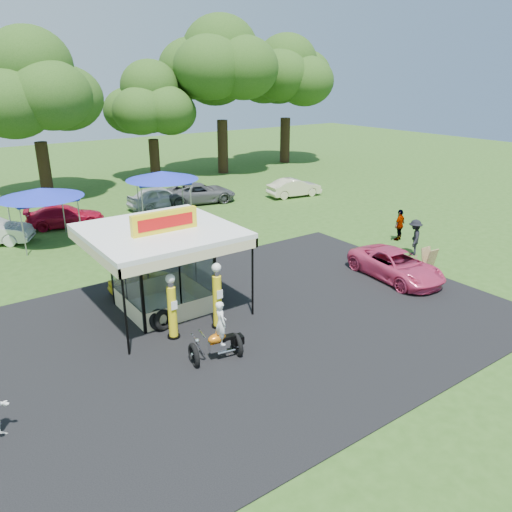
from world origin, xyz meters
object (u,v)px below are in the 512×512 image
Objects in this scene: motorcycle at (219,336)px; bg_car_c at (160,197)px; gas_pump_right at (217,297)px; spectator_east_b at (400,225)px; spectator_east_a at (414,237)px; bg_car_b at (65,216)px; kiosk_car at (142,280)px; tent_west at (41,193)px; gas_station_kiosk at (162,268)px; pink_sedan at (396,265)px; bg_car_d at (200,193)px; bg_car_e at (294,188)px; tent_east at (162,176)px; gas_pump_left at (172,308)px.

motorcycle is 20.65m from bg_car_c.
gas_pump_right is 1.43× the size of spectator_east_b.
gas_pump_right is at bearing -33.89° from spectator_east_a.
spectator_east_a is 20.66m from bg_car_b.
tent_west reaches higher than kiosk_car.
motorcycle reaches higher than spectator_east_b.
gas_station_kiosk is 11.54m from tent_west.
bg_car_d is at bearing 96.12° from pink_sedan.
bg_car_c reaches higher than bg_car_e.
spectator_east_a is (13.60, 2.77, 0.11)m from motorcycle.
spectator_east_a reaches higher than bg_car_d.
tent_west is at bearing 134.24° from pink_sedan.
gas_pump_right reaches higher than bg_car_c.
motorcycle is 18.59m from bg_car_b.
kiosk_car is at bearing 100.81° from gas_pump_right.
bg_car_e is at bearing -113.77° from spectator_east_b.
spectator_east_b is at bearing -97.39° from kiosk_car.
bg_car_d is (9.01, 17.18, -0.51)m from gas_pump_right.
gas_pump_right is 0.57× the size of tent_east.
gas_pump_right is at bearing 164.59° from bg_car_d.
spectator_east_a reaches higher than pink_sedan.
gas_pump_left is at bearing -4.07° from spectator_east_b.
gas_pump_left is 10.92m from pink_sedan.
motorcycle is 1.14× the size of spectator_east_a.
gas_station_kiosk is at bearing 167.32° from pink_sedan.
spectator_east_b reaches higher than pink_sedan.
motorcycle reaches higher than pink_sedan.
motorcycle is 6.72m from kiosk_car.
gas_station_kiosk is at bearing 134.49° from bg_car_e.
gas_pump_left is 1.38× the size of spectator_east_b.
spectator_east_b is 20.09m from bg_car_b.
tent_west is (-15.09, 13.11, 1.90)m from spectator_east_a.
motorcycle is at bearing -84.64° from tent_west.
gas_pump_left reaches higher than motorcycle.
bg_car_c reaches higher than bg_car_b.
tent_west is (-11.59, -3.21, 2.12)m from bg_car_d.
spectator_east_b is at bearing 9.72° from gas_pump_left.
bg_car_c is at bearing 65.26° from gas_station_kiosk.
bg_car_d is at bearing 57.69° from gas_pump_left.
bg_car_b is at bearing -0.64° from kiosk_car.
gas_station_kiosk reaches higher than spectator_east_b.
spectator_east_a reaches higher than bg_car_e.
gas_pump_right is at bearing -161.94° from bg_car_b.
motorcycle reaches higher than kiosk_car.
gas_pump_right is 0.61× the size of bg_car_e.
gas_station_kiosk reaches higher than motorcycle.
gas_station_kiosk is at bearing -180.00° from kiosk_car.
kiosk_car is 14.00m from spectator_east_a.
tent_east is (-7.66, 13.60, 1.93)m from spectator_east_a.
bg_car_e is at bearing 1.04° from tent_east.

